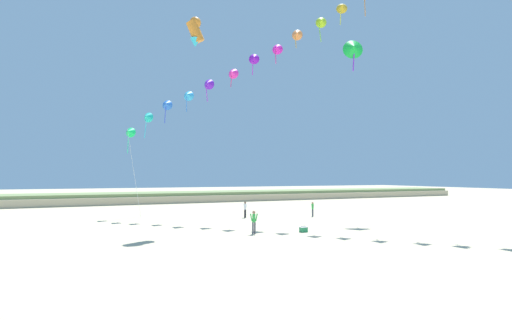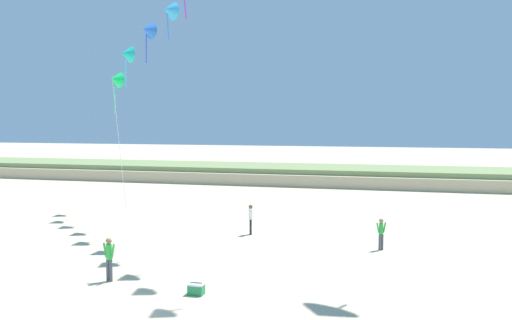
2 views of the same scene
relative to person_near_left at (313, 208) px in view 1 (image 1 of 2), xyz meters
The scene contains 9 objects.
ground_plane 14.68m from the person_near_left, 126.40° to the right, with size 240.00×240.00×0.00m, color beige.
dune_ridge 29.89m from the person_near_left, 106.91° to the left, with size 120.00×9.84×1.65m.
person_near_left is the anchor object (origin of this frame).
person_near_right 7.43m from the person_near_left, 165.35° to the left, with size 0.23×0.59×1.70m.
person_mid_center 13.09m from the person_near_left, 141.72° to the right, with size 0.61×0.24×1.75m.
kite_banner_string 17.65m from the person_near_left, 168.15° to the right, with size 28.86×18.66×26.75m.
large_kite_low_lead 18.02m from the person_near_left, 36.12° to the right, with size 2.39×1.85×3.70m.
large_kite_mid_trail 21.59m from the person_near_left, behind, with size 1.78×1.15×2.76m.
beach_cooler 10.86m from the person_near_left, 125.84° to the right, with size 0.58×0.41×0.46m.
Camera 1 is at (-11.50, -20.49, 4.33)m, focal length 24.00 mm.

